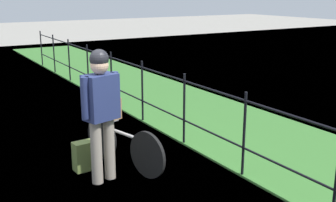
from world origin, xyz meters
The scene contains 8 objects.
ground_plane centered at (0.00, 0.00, 0.00)m, with size 60.00×60.00×0.00m, color gray.
grass_strip centered at (0.00, 3.27, 0.01)m, with size 27.00×2.40×0.03m, color #38702D.
iron_fence centered at (0.00, 2.10, 0.65)m, with size 18.04×0.04×1.14m.
bicycle_main centered at (-0.41, 0.90, 0.33)m, with size 1.55×0.44×0.62m.
wooden_crate centered at (-0.75, 0.82, 0.77)m, with size 0.35×0.29×0.30m, color olive.
terrier_dog centered at (-0.72, 0.82, 1.00)m, with size 0.32×0.20×0.18m.
cyclist_person centered at (-0.14, 0.51, 1.00)m, with size 0.35×0.53×1.68m.
backpack_on_paving centered at (-0.57, 0.41, 0.20)m, with size 0.28×0.18×0.40m, color olive.
Camera 1 is at (4.46, -1.33, 2.34)m, focal length 44.43 mm.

